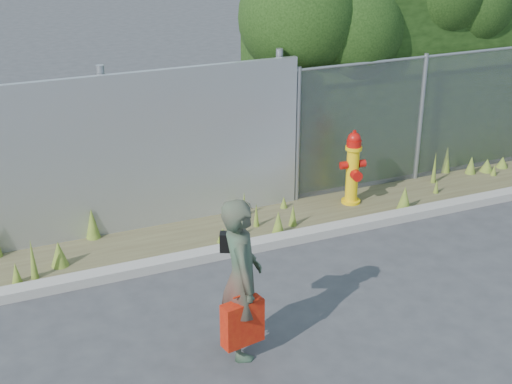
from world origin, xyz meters
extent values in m
plane|color=#343436|center=(0.00, 0.00, 0.00)|extent=(80.00, 80.00, 0.00)
cube|color=gray|center=(0.00, 1.80, 0.06)|extent=(16.00, 0.22, 0.12)
cube|color=#4E462C|center=(0.00, 2.40, 0.01)|extent=(16.00, 1.20, 0.01)
cone|color=#526E21|center=(-2.89, 2.13, 0.27)|extent=(0.10, 0.10, 0.54)
cone|color=#526E21|center=(3.81, 3.02, 0.24)|extent=(0.14, 0.14, 0.48)
cone|color=#526E21|center=(-0.34, 2.15, 0.17)|extent=(0.20, 0.20, 0.34)
cone|color=#526E21|center=(0.30, 2.03, 0.18)|extent=(0.18, 0.18, 0.35)
cone|color=#526E21|center=(0.13, 2.39, 0.18)|extent=(0.08, 0.08, 0.36)
cone|color=#526E21|center=(4.45, 2.59, 0.10)|extent=(0.10, 0.10, 0.19)
cone|color=#526E21|center=(0.75, 2.80, 0.09)|extent=(0.11, 0.11, 0.19)
cone|color=#526E21|center=(3.35, 2.72, 0.26)|extent=(0.08, 0.08, 0.52)
cone|color=#526E21|center=(3.14, 2.36, 0.12)|extent=(0.08, 0.08, 0.23)
cone|color=#526E21|center=(4.16, 2.81, 0.15)|extent=(0.18, 0.18, 0.30)
cone|color=#526E21|center=(2.33, 2.05, 0.18)|extent=(0.21, 0.21, 0.37)
cone|color=#526E21|center=(0.61, 2.21, 0.16)|extent=(0.12, 0.12, 0.32)
cone|color=#526E21|center=(4.46, 2.78, 0.11)|extent=(0.23, 0.23, 0.22)
cone|color=#526E21|center=(-2.56, 2.33, 0.17)|extent=(0.23, 0.23, 0.34)
cone|color=#526E21|center=(-0.47, 2.13, 0.11)|extent=(0.17, 0.17, 0.21)
cone|color=#526E21|center=(4.82, 2.82, 0.10)|extent=(0.20, 0.20, 0.20)
cone|color=#526E21|center=(-2.02, 2.94, 0.22)|extent=(0.20, 0.20, 0.43)
cone|color=#526E21|center=(-3.10, 2.10, 0.14)|extent=(0.13, 0.13, 0.28)
cone|color=#526E21|center=(0.11, 2.76, 0.19)|extent=(0.08, 0.08, 0.38)
cylinder|color=gray|center=(-1.70, 3.12, 1.15)|extent=(0.10, 0.10, 2.30)
cylinder|color=gray|center=(0.80, 3.12, 1.15)|extent=(0.10, 0.10, 2.30)
cube|color=gray|center=(4.25, 3.00, 1.00)|extent=(6.50, 0.03, 2.00)
cylinder|color=gray|center=(4.25, 3.00, 2.00)|extent=(6.50, 0.04, 0.04)
cylinder|color=gray|center=(1.05, 3.00, 1.02)|extent=(0.07, 0.07, 2.05)
cylinder|color=gray|center=(3.20, 3.00, 1.02)|extent=(0.07, 0.07, 2.05)
cube|color=black|center=(4.55, 4.00, 1.50)|extent=(7.30, 1.60, 3.00)
sphere|color=black|center=(1.43, 3.81, 2.59)|extent=(1.81, 1.81, 1.81)
sphere|color=black|center=(2.23, 3.83, 2.36)|extent=(1.85, 1.85, 1.85)
sphere|color=black|center=(3.04, 4.27, 2.34)|extent=(1.82, 1.82, 1.82)
sphere|color=black|center=(4.48, 3.89, 2.64)|extent=(1.71, 1.71, 1.71)
sphere|color=black|center=(5.17, 4.14, 2.56)|extent=(1.32, 1.32, 1.32)
cylinder|color=yellow|center=(1.75, 2.57, 0.03)|extent=(0.28, 0.28, 0.06)
cylinder|color=yellow|center=(1.75, 2.57, 0.43)|extent=(0.18, 0.18, 0.86)
cylinder|color=yellow|center=(1.75, 2.57, 0.88)|extent=(0.24, 0.24, 0.05)
cylinder|color=#B20F0A|center=(1.75, 2.57, 0.95)|extent=(0.21, 0.21, 0.10)
sphere|color=#B20F0A|center=(1.75, 2.57, 1.02)|extent=(0.19, 0.19, 0.19)
cylinder|color=#B20F0A|center=(1.75, 2.57, 1.12)|extent=(0.05, 0.05, 0.05)
cylinder|color=#B20F0A|center=(1.61, 2.57, 0.63)|extent=(0.10, 0.11, 0.11)
cylinder|color=#B20F0A|center=(1.89, 2.57, 0.63)|extent=(0.10, 0.11, 0.11)
cylinder|color=#B20F0A|center=(1.75, 2.43, 0.51)|extent=(0.15, 0.12, 0.15)
imported|color=#106A48|center=(-1.14, -0.18, 0.85)|extent=(0.55, 0.70, 1.69)
cube|color=#9D1208|center=(-1.19, -0.33, 0.44)|extent=(0.42, 0.16, 0.47)
cylinder|color=#9D1208|center=(-1.19, -0.33, 0.76)|extent=(0.20, 0.02, 0.02)
cube|color=black|center=(-1.14, 0.04, 1.14)|extent=(0.26, 0.11, 0.20)
camera|label=1|loc=(-3.41, -5.79, 4.37)|focal=50.00mm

